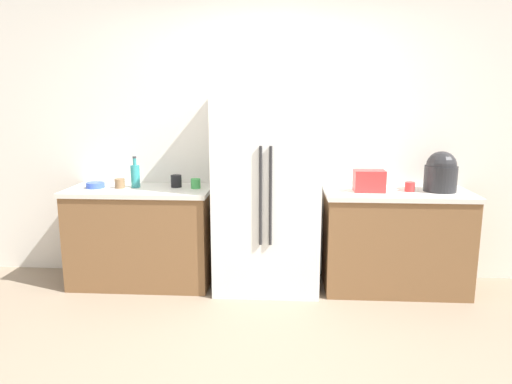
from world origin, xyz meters
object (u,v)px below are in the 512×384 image
object	(u,v)px
rice_cooker	(441,172)
refrigerator	(267,189)
toaster	(369,181)
bottle_a	(135,176)
cup_b	(176,181)
cup_c	(120,183)
cup_d	(410,187)
bowl_a	(95,185)
cup_a	(196,184)

from	to	relation	value
rice_cooker	refrigerator	bearing A→B (deg)	-177.91
toaster	bottle_a	bearing A→B (deg)	178.14
cup_b	toaster	bearing A→B (deg)	-3.34
bottle_a	cup_c	size ratio (longest dim) A/B	3.15
cup_d	bowl_a	world-z (taller)	cup_d
toaster	cup_a	world-z (taller)	toaster
refrigerator	toaster	distance (m)	0.88
refrigerator	rice_cooker	distance (m)	1.49
cup_a	bowl_a	distance (m)	0.90
toaster	cup_a	xyz separation A→B (m)	(-1.51, 0.05, -0.05)
refrigerator	cup_d	xyz separation A→B (m)	(1.22, 0.03, 0.03)
cup_b	cup_c	size ratio (longest dim) A/B	1.23
bottle_a	cup_d	distance (m)	2.41
cup_b	cup_d	world-z (taller)	cup_b
rice_cooker	bottle_a	size ratio (longest dim) A/B	1.24
toaster	cup_b	distance (m)	1.70
toaster	cup_d	world-z (taller)	toaster
toaster	cup_a	distance (m)	1.51
rice_cooker	cup_b	bearing A→B (deg)	178.82
cup_a	toaster	bearing A→B (deg)	-1.75
cup_c	cup_d	size ratio (longest dim) A/B	1.06
refrigerator	rice_cooker	bearing A→B (deg)	2.09
bottle_a	cup_a	distance (m)	0.55
toaster	bowl_a	world-z (taller)	toaster
cup_a	cup_c	xyz separation A→B (m)	(-0.68, -0.03, -0.00)
bottle_a	cup_c	bearing A→B (deg)	-160.27
cup_b	bowl_a	world-z (taller)	cup_b
rice_cooker	cup_b	world-z (taller)	rice_cooker
toaster	refrigerator	bearing A→B (deg)	-179.82
rice_cooker	cup_a	world-z (taller)	rice_cooker
refrigerator	cup_c	bearing A→B (deg)	178.99
bottle_a	cup_b	world-z (taller)	bottle_a
bottle_a	cup_d	world-z (taller)	bottle_a
cup_c	bowl_a	xyz separation A→B (m)	(-0.22, -0.01, -0.02)
bowl_a	rice_cooker	bearing A→B (deg)	0.70
refrigerator	cup_d	world-z (taller)	refrigerator
bottle_a	rice_cooker	bearing A→B (deg)	-0.33
toaster	cup_d	size ratio (longest dim) A/B	3.08
rice_cooker	cup_c	bearing A→B (deg)	-179.37
refrigerator	cup_b	size ratio (longest dim) A/B	16.42
cup_b	bowl_a	bearing A→B (deg)	-173.23
cup_a	refrigerator	bearing A→B (deg)	-4.39
bottle_a	cup_a	bearing A→B (deg)	-2.16
bottle_a	cup_d	bearing A→B (deg)	-0.99
bottle_a	refrigerator	bearing A→B (deg)	-3.36
rice_cooker	bowl_a	size ratio (longest dim) A/B	2.13
toaster	cup_d	xyz separation A→B (m)	(0.35, 0.03, -0.05)
bowl_a	toaster	bearing A→B (deg)	-0.35
cup_d	cup_b	bearing A→B (deg)	177.93
refrigerator	cup_b	world-z (taller)	refrigerator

